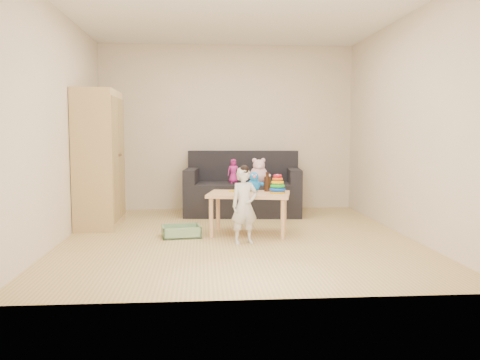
{
  "coord_description": "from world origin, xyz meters",
  "views": [
    {
      "loc": [
        -0.42,
        -5.86,
        1.22
      ],
      "look_at": [
        0.05,
        0.25,
        0.65
      ],
      "focal_mm": 38.0,
      "sensor_mm": 36.0,
      "label": 1
    }
  ],
  "objects": [
    {
      "name": "blue_plush",
      "position": [
        0.23,
        0.33,
        0.62
      ],
      "size": [
        0.21,
        0.17,
        0.24
      ],
      "primitive_type": null,
      "rotation": [
        0.0,
        0.0,
        0.05
      ],
      "color": "#1A7FED",
      "rests_on": "play_table"
    },
    {
      "name": "sofa",
      "position": [
        0.2,
        1.65,
        0.24
      ],
      "size": [
        1.77,
        1.0,
        0.48
      ],
      "primitive_type": "cube",
      "rotation": [
        0.0,
        0.0,
        -0.09
      ],
      "color": "black",
      "rests_on": "ground"
    },
    {
      "name": "ring_stacker",
      "position": [
        0.49,
        0.11,
        0.59
      ],
      "size": [
        0.2,
        0.2,
        0.23
      ],
      "color": "#CE940A",
      "rests_on": "play_table"
    },
    {
      "name": "wooden_figure",
      "position": [
        0.1,
        0.19,
        0.56
      ],
      "size": [
        0.05,
        0.04,
        0.11
      ],
      "primitive_type": null,
      "rotation": [
        0.0,
        0.0,
        0.02
      ],
      "color": "brown",
      "rests_on": "play_table"
    },
    {
      "name": "doll",
      "position": [
        0.05,
        1.59,
        0.65
      ],
      "size": [
        0.19,
        0.14,
        0.35
      ],
      "primitive_type": "imported",
      "rotation": [
        0.0,
        0.0,
        0.13
      ],
      "color": "#C82592",
      "rests_on": "sofa"
    },
    {
      "name": "storage_bin",
      "position": [
        -0.66,
        0.06,
        0.07
      ],
      "size": [
        0.49,
        0.39,
        0.13
      ],
      "primitive_type": null,
      "rotation": [
        0.0,
        0.0,
        0.14
      ],
      "color": "gray",
      "rests_on": "ground"
    },
    {
      "name": "room",
      "position": [
        0.0,
        0.0,
        1.3
      ],
      "size": [
        4.5,
        4.5,
        4.5
      ],
      "color": "tan",
      "rests_on": "ground"
    },
    {
      "name": "toddler",
      "position": [
        0.05,
        -0.35,
        0.41
      ],
      "size": [
        0.35,
        0.29,
        0.82
      ],
      "primitive_type": "imported",
      "rotation": [
        0.0,
        0.0,
        0.31
      ],
      "color": "silver",
      "rests_on": "ground"
    },
    {
      "name": "play_table",
      "position": [
        0.15,
        0.16,
        0.25
      ],
      "size": [
        1.06,
        0.78,
        0.5
      ],
      "primitive_type": "cube",
      "rotation": [
        0.0,
        0.0,
        -0.2
      ],
      "color": "#EEB682",
      "rests_on": "ground"
    },
    {
      "name": "yellow_book",
      "position": [
        0.06,
        0.3,
        0.51
      ],
      "size": [
        0.29,
        0.29,
        0.02
      ],
      "primitive_type": "cube",
      "rotation": [
        0.0,
        0.0,
        -0.52
      ],
      "color": "gold",
      "rests_on": "play_table"
    },
    {
      "name": "brown_bottle",
      "position": [
        0.39,
        0.3,
        0.6
      ],
      "size": [
        0.08,
        0.08,
        0.23
      ],
      "color": "black",
      "rests_on": "play_table"
    },
    {
      "name": "wardrobe",
      "position": [
        -1.74,
        0.87,
        0.88
      ],
      "size": [
        0.49,
        0.98,
        1.77
      ],
      "primitive_type": "cube",
      "color": "tan",
      "rests_on": "ground"
    },
    {
      "name": "pink_bear",
      "position": [
        0.43,
        1.54,
        0.63
      ],
      "size": [
        0.29,
        0.25,
        0.31
      ],
      "primitive_type": null,
      "rotation": [
        0.0,
        0.0,
        -0.07
      ],
      "color": "#FFBBD3",
      "rests_on": "sofa"
    }
  ]
}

